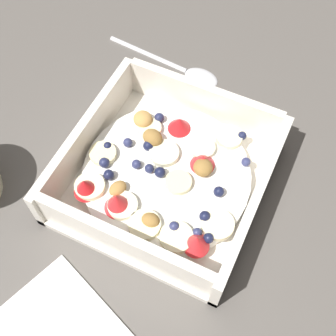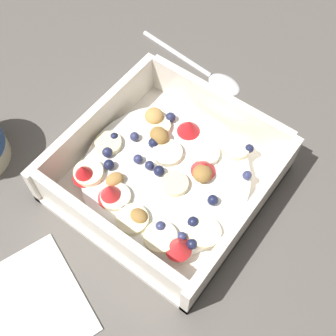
{
  "view_description": "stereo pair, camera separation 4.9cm",
  "coord_description": "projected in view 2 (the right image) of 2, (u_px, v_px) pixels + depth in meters",
  "views": [
    {
      "loc": [
        -0.22,
        -0.12,
        0.46
      ],
      "look_at": [
        0.0,
        -0.01,
        0.03
      ],
      "focal_mm": 47.08,
      "sensor_mm": 36.0,
      "label": 1
    },
    {
      "loc": [
        -0.2,
        -0.16,
        0.46
      ],
      "look_at": [
        0.0,
        -0.01,
        0.03
      ],
      "focal_mm": 47.08,
      "sensor_mm": 36.0,
      "label": 2
    }
  ],
  "objects": [
    {
      "name": "folded_napkin",
      "position": [
        22.0,
        311.0,
        0.44
      ],
      "size": [
        0.15,
        0.15,
        0.01
      ],
      "primitive_type": "cube",
      "rotation": [
        0.0,
        0.0,
        -0.35
      ],
      "color": "white",
      "rests_on": "ground"
    },
    {
      "name": "fruit_bowl",
      "position": [
        166.0,
        174.0,
        0.5
      ],
      "size": [
        0.22,
        0.22,
        0.06
      ],
      "color": "white",
      "rests_on": "ground"
    },
    {
      "name": "spoon",
      "position": [
        209.0,
        73.0,
        0.6
      ],
      "size": [
        0.04,
        0.17,
        0.01
      ],
      "color": "silver",
      "rests_on": "ground"
    },
    {
      "name": "ground_plane",
      "position": [
        157.0,
        178.0,
        0.52
      ],
      "size": [
        2.4,
        2.4,
        0.0
      ],
      "primitive_type": "plane",
      "color": "#56514C"
    }
  ]
}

